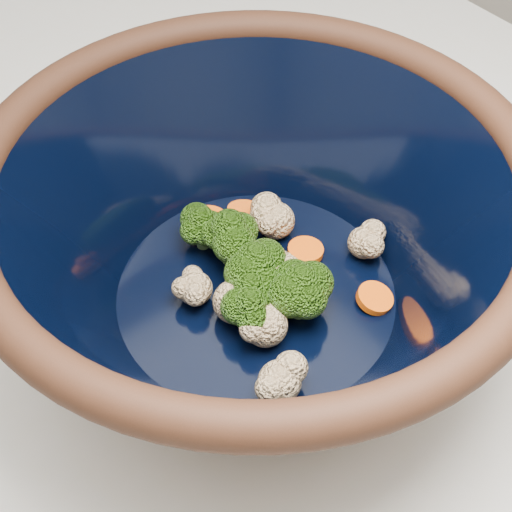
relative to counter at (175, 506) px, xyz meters
The scene contains 3 objects.
counter is the anchor object (origin of this frame).
mixing_bowl 0.56m from the counter, 50.94° to the right, with size 0.44×0.44×0.17m.
vegetable_pile 0.52m from the counter, 51.84° to the right, with size 0.16×0.20×0.05m.
Camera 1 is at (-0.14, -0.37, 1.37)m, focal length 50.00 mm.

